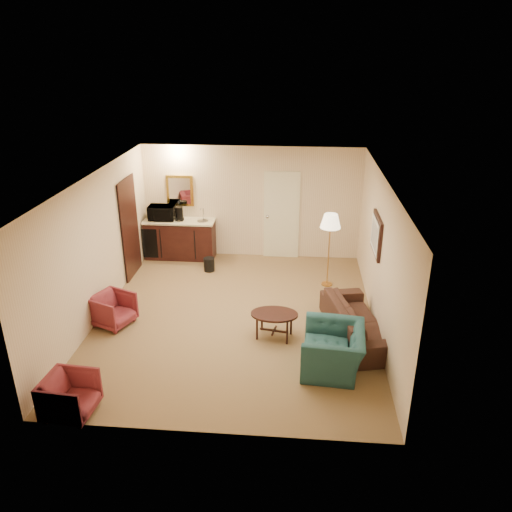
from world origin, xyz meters
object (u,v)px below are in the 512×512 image
Objects in this scene: sofa at (358,316)px; waste_bin at (209,264)px; rose_chair_near at (113,308)px; teal_armchair at (334,343)px; coffee_table at (274,325)px; microwave at (162,211)px; wetbar_cabinet at (180,239)px; coffee_maker at (179,214)px; floor_lamp at (329,250)px; rose_chair_far at (70,394)px.

sofa is 3.89m from waste_bin.
teal_armchair is at bearing -82.27° from rose_chair_near.
sofa is at bearing 6.07° from coffee_table.
microwave reaches higher than teal_armchair.
microwave is at bearing 176.66° from wetbar_cabinet.
wetbar_cabinet is at bearing 137.91° from waste_bin.
coffee_maker is (-0.78, 0.71, 0.93)m from waste_bin.
floor_lamp is (-0.42, 1.98, 0.39)m from sofa.
sofa reaches higher than coffee_table.
rose_chair_near is at bearing -117.22° from coffee_maker.
coffee_maker is at bearing -136.62° from teal_armchair.
coffee_maker reaches higher than rose_chair_far.
sofa is 1.44m from coffee_table.
rose_chair_near is 0.99× the size of rose_chair_far.
coffee_table is (2.88, -0.17, -0.09)m from rose_chair_near.
teal_armchair is 1.31× the size of coffee_table.
coffee_maker is at bearing 137.86° from waste_bin.
coffee_table is at bearing -45.67° from rose_chair_far.
coffee_maker is at bearing -39.66° from wetbar_cabinet.
rose_chair_near is at bearing 176.55° from coffee_table.
coffee_maker reaches higher than coffee_table.
sofa is 3.08× the size of rose_chair_far.
floor_lamp is at bearing -20.18° from microwave.
floor_lamp is 3.58m from coffee_maker.
waste_bin is (-3.00, 2.46, -0.24)m from sofa.
floor_lamp is 4.79× the size of coffee_maker.
wetbar_cabinet is at bearing -136.57° from teal_armchair.
teal_armchair is (3.33, -4.17, -0.00)m from wetbar_cabinet.
floor_lamp reaches higher than rose_chair_far.
waste_bin is (1.05, 4.80, -0.18)m from rose_chair_far.
coffee_maker is (0.27, 5.51, 0.76)m from rose_chair_far.
floor_lamp reaches higher than sofa.
floor_lamp is at bearing -19.62° from wetbar_cabinet.
waste_bin is 1.71m from microwave.
rose_chair_far is 5.60m from microwave.
sofa is 1.29× the size of floor_lamp.
rose_chair_far is at bearing 106.55° from sofa.
microwave is (-4.20, 3.20, 0.73)m from sofa.
sofa is 3.38× the size of microwave.
teal_armchair is at bearing -69.36° from coffee_maker.
rose_chair_near is (-0.50, -3.16, -0.14)m from wetbar_cabinet.
rose_chair_far reaches higher than rose_chair_near.
teal_armchair reaches higher than waste_bin.
rose_chair_far is at bearing -92.59° from wetbar_cabinet.
rose_chair_far is (0.25, -2.36, 0.00)m from rose_chair_near.
wetbar_cabinet is 2.51× the size of rose_chair_far.
waste_bin is at bearing -42.09° from wetbar_cabinet.
coffee_table is (-1.42, -0.15, -0.16)m from sofa.
wetbar_cabinet reaches higher than coffee_table.
waste_bin is (-1.58, 2.61, -0.08)m from coffee_table.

